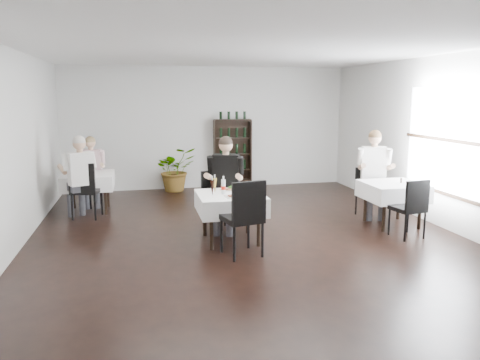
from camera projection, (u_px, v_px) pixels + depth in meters
name	position (u px, v px, depth m)	size (l,w,h in m)	color
room_shell	(249.00, 147.00, 7.30)	(9.00, 9.00, 9.00)	black
window_right	(446.00, 143.00, 8.03)	(0.06, 2.30, 1.85)	white
wine_shelf	(233.00, 154.00, 11.69)	(0.90, 0.28, 1.75)	black
main_table	(231.00, 203.00, 7.40)	(1.03, 1.03, 0.77)	black
left_table	(88.00, 181.00, 9.30)	(0.98, 0.98, 0.77)	black
right_table	(393.00, 191.00, 8.31)	(0.98, 0.98, 0.77)	black
potted_tree	(175.00, 169.00, 11.34)	(0.96, 0.84, 1.07)	#23581E
main_chair_far	(217.00, 196.00, 8.08)	(0.55, 0.56, 1.02)	black
main_chair_near	(245.00, 213.00, 6.65)	(0.62, 0.63, 1.13)	black
left_chair_far	(88.00, 176.00, 9.83)	(0.66, 0.66, 1.08)	black
left_chair_near	(85.00, 187.00, 8.74)	(0.59, 0.59, 1.08)	black
right_chair_far	(368.00, 188.00, 9.03)	(0.47, 0.48, 0.93)	black
right_chair_near	(411.00, 205.00, 7.54)	(0.52, 0.52, 0.98)	black
diner_main	(225.00, 177.00, 7.91)	(0.69, 0.74, 1.63)	#3D3E45
diner_left_far	(91.00, 166.00, 9.73)	(0.55, 0.55, 1.47)	#3D3E45
diner_left_near	(79.00, 171.00, 8.64)	(0.71, 0.75, 1.58)	#3D3E45
diner_right_far	(374.00, 167.00, 8.86)	(0.70, 0.75, 1.66)	#3D3E45
plate_far	(229.00, 190.00, 7.62)	(0.29, 0.29, 0.07)	white
plate_near	(234.00, 196.00, 7.13)	(0.26, 0.26, 0.07)	white
pilsner_dark	(212.00, 188.00, 7.20)	(0.07, 0.07, 0.31)	black
pilsner_lager	(215.00, 186.00, 7.38)	(0.07, 0.07, 0.30)	gold
coke_bottle	(223.00, 187.00, 7.35)	(0.07, 0.07, 0.29)	silver
napkin_cutlery	(250.00, 196.00, 7.21)	(0.18, 0.17, 0.02)	black
pepper_mill	(401.00, 180.00, 8.28)	(0.03, 0.03, 0.09)	black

